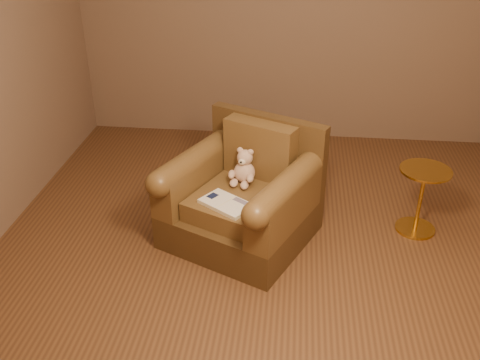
# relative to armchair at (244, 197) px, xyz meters

# --- Properties ---
(floor) EXTENTS (4.00, 4.00, 0.00)m
(floor) POSITION_rel_armchair_xyz_m (0.24, -0.17, -0.32)
(floor) COLOR brown
(floor) RESTS_ON ground
(armchair) EXTENTS (1.20, 1.17, 0.82)m
(armchair) POSITION_rel_armchair_xyz_m (0.00, 0.00, 0.00)
(armchair) COLOR #463017
(armchair) RESTS_ON floor
(teddy_bear) EXTENTS (0.19, 0.22, 0.26)m
(teddy_bear) POSITION_rel_armchair_xyz_m (-0.01, 0.09, 0.17)
(teddy_bear) COLOR #D0A891
(teddy_bear) RESTS_ON armchair
(guidebook) EXTENTS (0.40, 0.36, 0.03)m
(guidebook) POSITION_rel_armchair_xyz_m (-0.09, -0.24, 0.09)
(guidebook) COLOR beige
(guidebook) RESTS_ON armchair
(side_table) EXTENTS (0.36, 0.36, 0.51)m
(side_table) POSITION_rel_armchair_xyz_m (1.27, 0.20, -0.04)
(side_table) COLOR gold
(side_table) RESTS_ON floor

